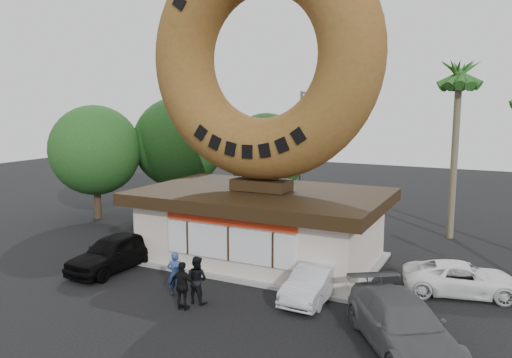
{
  "coord_description": "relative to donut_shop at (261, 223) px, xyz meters",
  "views": [
    {
      "loc": [
        9.82,
        -14.24,
        7.24
      ],
      "look_at": [
        0.72,
        4.0,
        4.14
      ],
      "focal_mm": 35.0,
      "sensor_mm": 36.0,
      "label": 1
    }
  ],
  "objects": [
    {
      "name": "tree_west",
      "position": [
        -9.5,
        7.02,
        2.87
      ],
      "size": [
        6.0,
        6.0,
        7.65
      ],
      "color": "#473321",
      "rests_on": "ground"
    },
    {
      "name": "person_left",
      "position": [
        -1.01,
        -5.38,
        -0.92
      ],
      "size": [
        0.73,
        0.63,
        1.7
      ],
      "primitive_type": "imported",
      "rotation": [
        0.0,
        0.0,
        3.57
      ],
      "color": "navy",
      "rests_on": "ground"
    },
    {
      "name": "car_silver",
      "position": [
        3.8,
        -3.31,
        -1.13
      ],
      "size": [
        1.42,
        3.91,
        1.28
      ],
      "primitive_type": "imported",
      "rotation": [
        0.0,
        0.0,
        -0.02
      ],
      "color": "#BBBCC1",
      "rests_on": "ground"
    },
    {
      "name": "car_black",
      "position": [
        -5.18,
        -4.13,
        -0.99
      ],
      "size": [
        2.03,
        4.66,
        1.56
      ],
      "primitive_type": "imported",
      "rotation": [
        0.0,
        0.0,
        -0.04
      ],
      "color": "black",
      "rests_on": "ground"
    },
    {
      "name": "tree_mid",
      "position": [
        -4.0,
        9.02,
        2.25
      ],
      "size": [
        5.2,
        5.2,
        6.63
      ],
      "color": "#473321",
      "rests_on": "ground"
    },
    {
      "name": "person_right",
      "position": [
        0.02,
        -6.36,
        -0.89
      ],
      "size": [
        1.05,
        0.5,
        1.74
      ],
      "primitive_type": "imported",
      "rotation": [
        0.0,
        0.0,
        3.22
      ],
      "color": "black",
      "rests_on": "ground"
    },
    {
      "name": "tree_far",
      "position": [
        -13.0,
        3.02,
        2.56
      ],
      "size": [
        5.6,
        5.6,
        7.14
      ],
      "color": "#473321",
      "rests_on": "ground"
    },
    {
      "name": "donut_shop",
      "position": [
        0.0,
        0.0,
        0.0
      ],
      "size": [
        11.2,
        7.2,
        3.8
      ],
      "color": "silver",
      "rests_on": "ground"
    },
    {
      "name": "car_grey",
      "position": [
        7.47,
        -5.8,
        -1.0
      ],
      "size": [
        4.72,
        5.57,
        1.53
      ],
      "primitive_type": "imported",
      "rotation": [
        0.0,
        0.0,
        0.59
      ],
      "color": "#595D5E",
      "rests_on": "ground"
    },
    {
      "name": "giant_donut",
      "position": [
        0.0,
        0.02,
        7.5
      ],
      "size": [
        10.92,
        2.78,
        10.92
      ],
      "primitive_type": "torus",
      "rotation": [
        1.57,
        0.0,
        0.0
      ],
      "color": "brown",
      "rests_on": "donut_shop"
    },
    {
      "name": "person_center",
      "position": [
        0.11,
        -5.63,
        -0.89
      ],
      "size": [
        0.87,
        0.69,
        1.76
      ],
      "primitive_type": "imported",
      "rotation": [
        0.0,
        0.0,
        3.12
      ],
      "color": "black",
      "rests_on": "ground"
    },
    {
      "name": "palm_near",
      "position": [
        7.5,
        8.02,
        6.65
      ],
      "size": [
        2.6,
        2.6,
        9.75
      ],
      "color": "#726651",
      "rests_on": "ground"
    },
    {
      "name": "street_lamp",
      "position": [
        -1.86,
        10.02,
        2.72
      ],
      "size": [
        2.11,
        0.2,
        8.0
      ],
      "color": "#59595E",
      "rests_on": "ground"
    },
    {
      "name": "car_white",
      "position": [
        8.76,
        -0.4,
        -1.15
      ],
      "size": [
        4.76,
        2.99,
        1.23
      ],
      "primitive_type": "imported",
      "rotation": [
        0.0,
        0.0,
        1.8
      ],
      "color": "white",
      "rests_on": "ground"
    },
    {
      "name": "ground",
      "position": [
        0.0,
        -5.98,
        -1.77
      ],
      "size": [
        90.0,
        90.0,
        0.0
      ],
      "primitive_type": "plane",
      "color": "black",
      "rests_on": "ground"
    }
  ]
}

